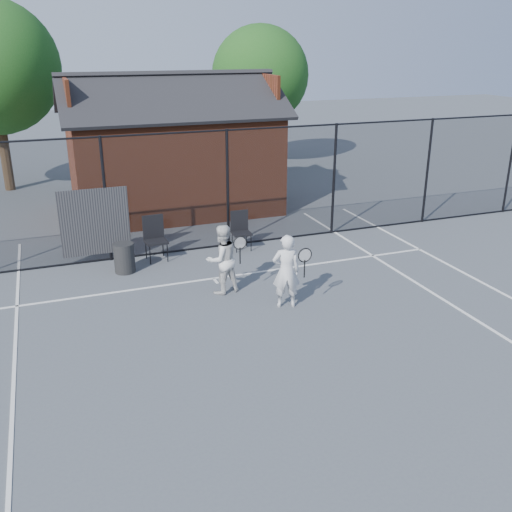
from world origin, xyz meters
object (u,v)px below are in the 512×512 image
object	(u,v)px
player_back	(222,259)
chair_left	(156,239)
waste_bin	(124,258)
clubhouse	(173,158)
chair_right	(242,232)
player_front	(286,271)

from	to	relation	value
player_back	chair_left	bearing A→B (deg)	111.40
waste_bin	player_back	bearing A→B (deg)	-46.67
player_back	chair_left	distance (m)	2.56
clubhouse	chair_left	xyz separation A→B (m)	(-1.46, -4.40, -1.08)
chair_right	waste_bin	distance (m)	3.06
waste_bin	chair_left	bearing A→B (deg)	30.86
player_back	chair_left	xyz separation A→B (m)	(-0.93, 2.37, -0.21)
player_front	chair_right	distance (m)	3.49
player_front	chair_left	world-z (taller)	player_front
clubhouse	player_front	world-z (taller)	clubhouse
player_back	clubhouse	bearing A→B (deg)	85.55
clubhouse	player_back	distance (m)	6.85
player_front	chair_left	size ratio (longest dim) A/B	1.42
chair_right	player_front	bearing A→B (deg)	-92.22
clubhouse	chair_left	world-z (taller)	clubhouse
player_front	chair_left	bearing A→B (deg)	118.83
player_back	player_front	bearing A→B (deg)	-48.20
player_front	chair_right	world-z (taller)	player_front
chair_left	player_front	bearing A→B (deg)	-64.05
player_back	chair_left	size ratio (longest dim) A/B	1.40
player_front	chair_right	size ratio (longest dim) A/B	1.57
chair_left	player_back	bearing A→B (deg)	-71.48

